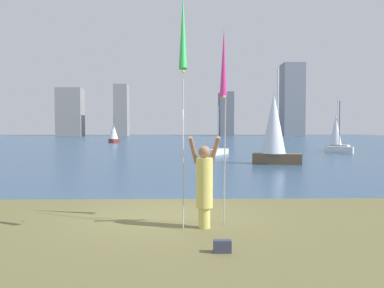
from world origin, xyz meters
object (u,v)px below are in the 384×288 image
object	(u,v)px
person	(204,183)
sailboat_2	(339,149)
bag	(222,246)
sailboat_5	(274,129)
sailboat_0	(114,134)
sailboat_1	(218,151)
sailboat_4	(336,133)
kite_flag_right	(224,67)
kite_flag_left	(183,37)

from	to	relation	value
person	sailboat_2	world-z (taller)	sailboat_2
bag	sailboat_5	world-z (taller)	sailboat_5
bag	sailboat_0	bearing A→B (deg)	102.28
sailboat_1	sailboat_5	xyz separation A→B (m)	(2.60, -8.14, 1.76)
sailboat_4	person	bearing A→B (deg)	-116.43
bag	sailboat_4	bearing A→B (deg)	65.21
kite_flag_right	bag	bearing A→B (deg)	-96.17
sailboat_2	sailboat_4	world-z (taller)	sailboat_4
sailboat_2	sailboat_0	bearing A→B (deg)	133.80
sailboat_0	sailboat_1	bearing A→B (deg)	-63.50
bag	sailboat_1	bearing A→B (deg)	85.16
sailboat_0	sailboat_4	xyz separation A→B (m)	(24.49, -21.02, 0.34)
kite_flag_right	sailboat_4	distance (m)	30.35
kite_flag_right	bag	world-z (taller)	kite_flag_right
sailboat_1	sailboat_4	world-z (taller)	sailboat_4
person	sailboat_1	size ratio (longest dim) A/B	0.50
kite_flag_right	bag	distance (m)	3.94
bag	sailboat_0	xyz separation A→B (m)	(-10.96, 50.33, 1.22)
bag	sailboat_4	xyz separation A→B (m)	(13.54, 29.30, 1.56)
sailboat_0	sailboat_4	world-z (taller)	sailboat_4
bag	sailboat_4	world-z (taller)	sailboat_4
person	sailboat_0	world-z (taller)	sailboat_0
bag	sailboat_1	size ratio (longest dim) A/B	0.08
bag	sailboat_0	world-z (taller)	sailboat_0
person	kite_flag_right	world-z (taller)	kite_flag_right
kite_flag_left	bag	distance (m)	3.96
kite_flag_right	sailboat_5	world-z (taller)	sailboat_5
sailboat_2	sailboat_1	bearing A→B (deg)	-170.91
person	kite_flag_left	xyz separation A→B (m)	(-0.44, -0.55, 2.91)
kite_flag_left	sailboat_4	xyz separation A→B (m)	(14.20, 28.22, -2.19)
person	kite_flag_right	distance (m)	2.58
sailboat_1	sailboat_2	bearing A→B (deg)	9.09
sailboat_4	sailboat_1	bearing A→B (deg)	-156.19
person	kite_flag_right	bearing A→B (deg)	58.42
kite_flag_right	sailboat_0	size ratio (longest dim) A/B	1.09
sailboat_2	sailboat_4	distance (m)	3.81
kite_flag_left	sailboat_5	distance (m)	16.03
sailboat_0	sailboat_2	bearing A→B (deg)	-46.20
person	sailboat_2	distance (m)	27.40
bag	sailboat_5	xyz separation A→B (m)	(4.65, 16.10, 1.92)
sailboat_0	sailboat_4	distance (m)	32.28
person	sailboat_2	xyz separation A→B (m)	(12.68, 24.28, -0.62)
kite_flag_left	sailboat_4	world-z (taller)	sailboat_4
kite_flag_left	sailboat_0	size ratio (longest dim) A/B	1.19
kite_flag_right	kite_flag_left	bearing A→B (deg)	-131.58
kite_flag_left	sailboat_2	size ratio (longest dim) A/B	1.07
sailboat_0	sailboat_2	distance (m)	33.85
kite_flag_right	sailboat_2	world-z (taller)	sailboat_2
person	sailboat_4	size ratio (longest dim) A/B	0.40
person	sailboat_4	world-z (taller)	sailboat_4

